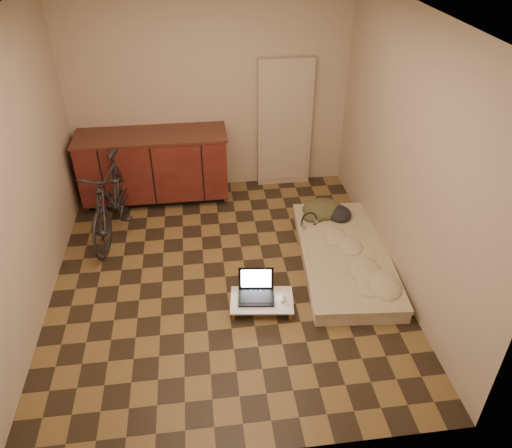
{
  "coord_description": "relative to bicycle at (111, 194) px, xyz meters",
  "views": [
    {
      "loc": [
        -0.19,
        -4.04,
        3.4
      ],
      "look_at": [
        0.34,
        0.13,
        0.55
      ],
      "focal_mm": 35.0,
      "sensor_mm": 36.0,
      "label": 1
    }
  ],
  "objects": [
    {
      "name": "bicycle",
      "position": [
        0.0,
        0.0,
        0.0
      ],
      "size": [
        0.71,
        1.64,
        1.02
      ],
      "primitive_type": "imported",
      "rotation": [
        0.0,
        0.0,
        -0.16
      ],
      "color": "black",
      "rests_on": "ground"
    },
    {
      "name": "clothing_pile",
      "position": [
        2.48,
        -0.18,
        -0.24
      ],
      "size": [
        0.55,
        0.47,
        0.21
      ],
      "primitive_type": null,
      "rotation": [
        0.0,
        0.0,
        -0.09
      ],
      "color": "#404025",
      "rests_on": "futon"
    },
    {
      "name": "cabinets",
      "position": [
        0.45,
        0.7,
        -0.04
      ],
      "size": [
        1.84,
        0.62,
        0.91
      ],
      "color": "black",
      "rests_on": "ground"
    },
    {
      "name": "lap_desk",
      "position": [
        1.52,
        -1.5,
        -0.42
      ],
      "size": [
        0.64,
        0.46,
        0.1
      ],
      "rotation": [
        0.0,
        0.0,
        -0.12
      ],
      "color": "brown",
      "rests_on": "ground"
    },
    {
      "name": "headphones",
      "position": [
        2.22,
        -0.41,
        -0.27
      ],
      "size": [
        0.28,
        0.27,
        0.15
      ],
      "primitive_type": null,
      "rotation": [
        0.0,
        0.0,
        0.31
      ],
      "color": "black",
      "rests_on": "futon"
    },
    {
      "name": "futon",
      "position": [
        2.5,
        -0.92,
        -0.43
      ],
      "size": [
        1.08,
        1.99,
        0.16
      ],
      "rotation": [
        0.0,
        0.0,
        -0.09
      ],
      "color": "beige",
      "rests_on": "ground"
    },
    {
      "name": "room_shell",
      "position": [
        1.2,
        -1.0,
        0.79
      ],
      "size": [
        3.5,
        4.0,
        2.6
      ],
      "color": "brown",
      "rests_on": "ground"
    },
    {
      "name": "laptop",
      "position": [
        1.47,
        -1.43,
        -0.36
      ],
      "size": [
        0.38,
        0.35,
        0.24
      ],
      "rotation": [
        0.0,
        0.0,
        -0.12
      ],
      "color": "black",
      "rests_on": "lap_desk"
    },
    {
      "name": "appliance_panel",
      "position": [
        2.15,
        0.94,
        0.34
      ],
      "size": [
        0.7,
        0.1,
        1.7
      ],
      "primitive_type": "cube",
      "color": "#C3AF9A",
      "rests_on": "ground"
    },
    {
      "name": "mouse",
      "position": [
        1.71,
        -1.53,
        -0.39
      ],
      "size": [
        0.08,
        0.12,
        0.04
      ],
      "primitive_type": "ellipsoid",
      "rotation": [
        0.0,
        0.0,
        -0.17
      ],
      "color": "white",
      "rests_on": "lap_desk"
    }
  ]
}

